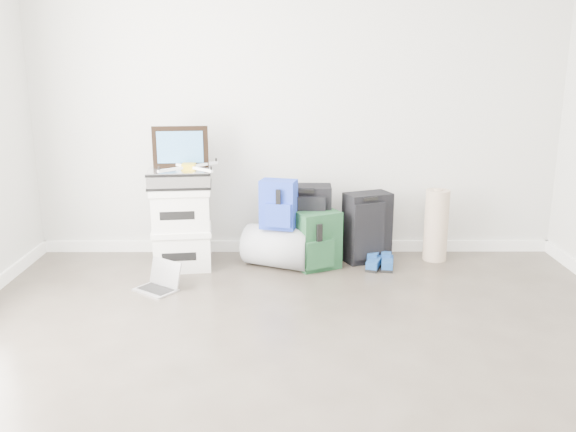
{
  "coord_description": "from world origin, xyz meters",
  "views": [
    {
      "loc": [
        -0.09,
        -2.7,
        1.68
      ],
      "look_at": [
        -0.07,
        1.9,
        0.48
      ],
      "focal_mm": 38.0,
      "sensor_mm": 36.0,
      "label": 1
    }
  ],
  "objects_px": {
    "boxes_stack": "(182,227)",
    "laptop": "(160,283)",
    "large_suitcase": "(305,224)",
    "duffel_bag": "(279,247)",
    "carry_on": "(367,228)",
    "briefcase": "(180,178)"
  },
  "relations": [
    {
      "from": "boxes_stack",
      "to": "laptop",
      "type": "height_order",
      "value": "boxes_stack"
    },
    {
      "from": "boxes_stack",
      "to": "large_suitcase",
      "type": "height_order",
      "value": "boxes_stack"
    },
    {
      "from": "boxes_stack",
      "to": "laptop",
      "type": "relative_size",
      "value": 1.84
    },
    {
      "from": "boxes_stack",
      "to": "duffel_bag",
      "type": "height_order",
      "value": "boxes_stack"
    },
    {
      "from": "carry_on",
      "to": "laptop",
      "type": "relative_size",
      "value": 1.6
    },
    {
      "from": "carry_on",
      "to": "large_suitcase",
      "type": "bearing_deg",
      "value": 158.28
    },
    {
      "from": "boxes_stack",
      "to": "briefcase",
      "type": "distance_m",
      "value": 0.41
    },
    {
      "from": "boxes_stack",
      "to": "laptop",
      "type": "distance_m",
      "value": 0.59
    },
    {
      "from": "large_suitcase",
      "to": "laptop",
      "type": "relative_size",
      "value": 1.78
    },
    {
      "from": "briefcase",
      "to": "duffel_bag",
      "type": "xyz_separation_m",
      "value": [
        0.79,
        0.0,
        -0.58
      ]
    },
    {
      "from": "briefcase",
      "to": "laptop",
      "type": "distance_m",
      "value": 0.87
    },
    {
      "from": "briefcase",
      "to": "carry_on",
      "type": "xyz_separation_m",
      "value": [
        1.53,
        0.15,
        -0.45
      ]
    },
    {
      "from": "boxes_stack",
      "to": "duffel_bag",
      "type": "xyz_separation_m",
      "value": [
        0.79,
        0.0,
        -0.17
      ]
    },
    {
      "from": "large_suitcase",
      "to": "carry_on",
      "type": "relative_size",
      "value": 1.11
    },
    {
      "from": "carry_on",
      "to": "briefcase",
      "type": "bearing_deg",
      "value": 163.57
    },
    {
      "from": "duffel_bag",
      "to": "large_suitcase",
      "type": "bearing_deg",
      "value": 57.15
    },
    {
      "from": "boxes_stack",
      "to": "duffel_bag",
      "type": "distance_m",
      "value": 0.81
    },
    {
      "from": "briefcase",
      "to": "duffel_bag",
      "type": "distance_m",
      "value": 0.98
    },
    {
      "from": "boxes_stack",
      "to": "briefcase",
      "type": "bearing_deg",
      "value": 0.0
    },
    {
      "from": "boxes_stack",
      "to": "carry_on",
      "type": "xyz_separation_m",
      "value": [
        1.53,
        0.15,
        -0.05
      ]
    },
    {
      "from": "briefcase",
      "to": "boxes_stack",
      "type": "bearing_deg",
      "value": 0.0
    },
    {
      "from": "laptop",
      "to": "large_suitcase",
      "type": "bearing_deg",
      "value": 66.94
    }
  ]
}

